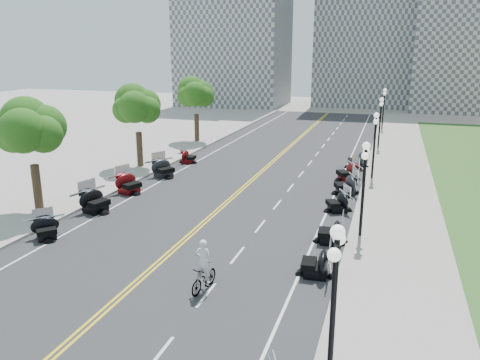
% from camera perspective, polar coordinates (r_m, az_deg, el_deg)
% --- Properties ---
extents(ground, '(160.00, 160.00, 0.00)m').
position_cam_1_polar(ground, '(23.76, -7.72, -8.07)').
color(ground, gray).
extents(road, '(16.00, 90.00, 0.01)m').
position_cam_1_polar(road, '(32.49, -0.10, -1.41)').
color(road, '#333335').
rests_on(road, ground).
extents(centerline_yellow_a, '(0.12, 90.00, 0.00)m').
position_cam_1_polar(centerline_yellow_a, '(32.52, -0.30, -1.37)').
color(centerline_yellow_a, yellow).
rests_on(centerline_yellow_a, road).
extents(centerline_yellow_b, '(0.12, 90.00, 0.00)m').
position_cam_1_polar(centerline_yellow_b, '(32.45, 0.10, -1.41)').
color(centerline_yellow_b, yellow).
rests_on(centerline_yellow_b, road).
extents(edge_line_north, '(0.12, 90.00, 0.00)m').
position_cam_1_polar(edge_line_north, '(31.18, 11.15, -2.42)').
color(edge_line_north, white).
rests_on(edge_line_north, road).
extents(edge_line_south, '(0.12, 90.00, 0.00)m').
position_cam_1_polar(edge_line_south, '(34.93, -10.13, -0.43)').
color(edge_line_south, white).
rests_on(edge_line_south, road).
extents(lane_dash_4, '(0.12, 2.00, 0.00)m').
position_cam_1_polar(lane_dash_4, '(16.25, -9.81, -20.22)').
color(lane_dash_4, white).
rests_on(lane_dash_4, road).
extents(lane_dash_5, '(0.12, 2.00, 0.00)m').
position_cam_1_polar(lane_dash_5, '(19.30, -4.16, -13.80)').
color(lane_dash_5, white).
rests_on(lane_dash_5, road).
extents(lane_dash_6, '(0.12, 2.00, 0.00)m').
position_cam_1_polar(lane_dash_6, '(22.64, -0.30, -9.12)').
color(lane_dash_6, white).
rests_on(lane_dash_6, road).
extents(lane_dash_7, '(0.12, 2.00, 0.00)m').
position_cam_1_polar(lane_dash_7, '(26.17, 2.47, -5.65)').
color(lane_dash_7, white).
rests_on(lane_dash_7, road).
extents(lane_dash_8, '(0.12, 2.00, 0.00)m').
position_cam_1_polar(lane_dash_8, '(29.82, 4.55, -3.00)').
color(lane_dash_8, white).
rests_on(lane_dash_8, road).
extents(lane_dash_9, '(0.12, 2.00, 0.00)m').
position_cam_1_polar(lane_dash_9, '(33.55, 6.17, -0.93)').
color(lane_dash_9, white).
rests_on(lane_dash_9, road).
extents(lane_dash_10, '(0.12, 2.00, 0.00)m').
position_cam_1_polar(lane_dash_10, '(37.33, 7.46, 0.72)').
color(lane_dash_10, white).
rests_on(lane_dash_10, road).
extents(lane_dash_11, '(0.12, 2.00, 0.00)m').
position_cam_1_polar(lane_dash_11, '(41.16, 8.51, 2.06)').
color(lane_dash_11, white).
rests_on(lane_dash_11, road).
extents(lane_dash_12, '(0.12, 2.00, 0.00)m').
position_cam_1_polar(lane_dash_12, '(45.02, 9.38, 3.18)').
color(lane_dash_12, white).
rests_on(lane_dash_12, road).
extents(lane_dash_13, '(0.12, 2.00, 0.00)m').
position_cam_1_polar(lane_dash_13, '(48.90, 10.12, 4.12)').
color(lane_dash_13, white).
rests_on(lane_dash_13, road).
extents(lane_dash_14, '(0.12, 2.00, 0.00)m').
position_cam_1_polar(lane_dash_14, '(52.79, 10.75, 4.92)').
color(lane_dash_14, white).
rests_on(lane_dash_14, road).
extents(lane_dash_15, '(0.12, 2.00, 0.00)m').
position_cam_1_polar(lane_dash_15, '(56.70, 11.29, 5.60)').
color(lane_dash_15, white).
rests_on(lane_dash_15, road).
extents(lane_dash_16, '(0.12, 2.00, 0.00)m').
position_cam_1_polar(lane_dash_16, '(60.63, 11.76, 6.20)').
color(lane_dash_16, white).
rests_on(lane_dash_16, road).
extents(lane_dash_17, '(0.12, 2.00, 0.00)m').
position_cam_1_polar(lane_dash_17, '(64.56, 12.18, 6.73)').
color(lane_dash_17, white).
rests_on(lane_dash_17, road).
extents(lane_dash_18, '(0.12, 2.00, 0.00)m').
position_cam_1_polar(lane_dash_18, '(68.50, 12.55, 7.20)').
color(lane_dash_18, white).
rests_on(lane_dash_18, road).
extents(lane_dash_19, '(0.12, 2.00, 0.00)m').
position_cam_1_polar(lane_dash_19, '(72.45, 12.88, 7.61)').
color(lane_dash_19, white).
rests_on(lane_dash_19, road).
extents(sidewalk_north, '(5.00, 90.00, 0.15)m').
position_cam_1_polar(sidewalk_north, '(30.99, 18.70, -2.95)').
color(sidewalk_north, '#9E9991').
rests_on(sidewalk_north, ground).
extents(sidewalk_south, '(5.00, 90.00, 0.15)m').
position_cam_1_polar(sidewalk_south, '(36.99, -15.75, 0.22)').
color(sidewalk_south, '#9E9991').
rests_on(sidewalk_south, ground).
extents(distant_block_a, '(18.00, 14.00, 26.00)m').
position_cam_1_polar(distant_block_a, '(86.19, -0.73, 17.84)').
color(distant_block_a, gray).
rests_on(distant_block_a, ground).
extents(distant_block_b, '(16.00, 12.00, 30.00)m').
position_cam_1_polar(distant_block_b, '(87.90, 15.12, 18.60)').
color(distant_block_b, gray).
rests_on(distant_block_b, ground).
extents(street_lamp_1, '(0.50, 1.20, 4.90)m').
position_cam_1_polar(street_lamp_1, '(13.45, 11.27, -15.39)').
color(street_lamp_1, black).
rests_on(street_lamp_1, sidewalk_north).
extents(street_lamp_2, '(0.50, 1.20, 4.90)m').
position_cam_1_polar(street_lamp_2, '(24.53, 14.78, -1.23)').
color(street_lamp_2, black).
rests_on(street_lamp_2, sidewalk_north).
extents(street_lamp_3, '(0.50, 1.20, 4.90)m').
position_cam_1_polar(street_lamp_3, '(36.20, 16.04, 3.98)').
color(street_lamp_3, black).
rests_on(street_lamp_3, sidewalk_north).
extents(street_lamp_4, '(0.50, 1.20, 4.90)m').
position_cam_1_polar(street_lamp_4, '(48.04, 16.69, 6.64)').
color(street_lamp_4, black).
rests_on(street_lamp_4, sidewalk_north).
extents(street_lamp_5, '(0.50, 1.20, 4.90)m').
position_cam_1_polar(street_lamp_5, '(59.94, 17.08, 8.25)').
color(street_lamp_5, black).
rests_on(street_lamp_5, sidewalk_north).
extents(tree_2, '(4.80, 4.80, 9.20)m').
position_cam_1_polar(tree_2, '(29.56, -24.15, 5.00)').
color(tree_2, '#235619').
rests_on(tree_2, sidewalk_south).
extents(tree_3, '(4.80, 4.80, 9.20)m').
position_cam_1_polar(tree_3, '(39.17, -12.40, 8.25)').
color(tree_3, '#235619').
rests_on(tree_3, sidewalk_south).
extents(tree_4, '(4.80, 4.80, 9.20)m').
position_cam_1_polar(tree_4, '(49.84, -5.38, 10.01)').
color(tree_4, '#235619').
rests_on(tree_4, sidewalk_south).
extents(motorcycle_n_5, '(2.10, 2.10, 1.37)m').
position_cam_1_polar(motorcycle_n_5, '(20.69, 9.27, -9.77)').
color(motorcycle_n_5, black).
rests_on(motorcycle_n_5, road).
extents(motorcycle_n_6, '(2.06, 2.06, 1.36)m').
position_cam_1_polar(motorcycle_n_6, '(24.16, 11.00, -6.07)').
color(motorcycle_n_6, black).
rests_on(motorcycle_n_6, road).
extents(motorcycle_n_7, '(2.58, 2.58, 1.34)m').
position_cam_1_polar(motorcycle_n_7, '(28.89, 11.84, -2.54)').
color(motorcycle_n_7, black).
rests_on(motorcycle_n_7, road).
extents(motorcycle_n_8, '(2.79, 2.79, 1.50)m').
position_cam_1_polar(motorcycle_n_8, '(32.47, 12.78, -0.44)').
color(motorcycle_n_8, black).
rests_on(motorcycle_n_8, road).
extents(motorcycle_n_9, '(2.95, 2.95, 1.52)m').
position_cam_1_polar(motorcycle_n_9, '(35.86, 12.97, 1.06)').
color(motorcycle_n_9, '#590A0C').
rests_on(motorcycle_n_9, road).
extents(motorcycle_n_10, '(2.49, 2.49, 1.54)m').
position_cam_1_polar(motorcycle_n_10, '(39.99, 14.05, 2.48)').
color(motorcycle_n_10, black).
rests_on(motorcycle_n_10, road).
extents(motorcycle_s_5, '(2.53, 2.53, 1.25)m').
position_cam_1_polar(motorcycle_s_5, '(26.26, -22.61, -5.38)').
color(motorcycle_s_5, black).
rests_on(motorcycle_s_5, road).
extents(motorcycle_s_6, '(2.74, 2.74, 1.56)m').
position_cam_1_polar(motorcycle_s_6, '(29.48, -17.26, -2.33)').
color(motorcycle_s_6, black).
rests_on(motorcycle_s_6, road).
extents(motorcycle_s_7, '(2.81, 2.81, 1.53)m').
position_cam_1_polar(motorcycle_s_7, '(32.79, -13.41, -0.29)').
color(motorcycle_s_7, '#590A0C').
rests_on(motorcycle_s_7, road).
extents(motorcycle_s_8, '(2.99, 2.99, 1.54)m').
position_cam_1_polar(motorcycle_s_8, '(36.47, -9.33, 1.52)').
color(motorcycle_s_8, black).
rests_on(motorcycle_s_8, road).
extents(motorcycle_s_9, '(1.83, 1.83, 1.25)m').
position_cam_1_polar(motorcycle_s_9, '(40.86, -6.33, 2.92)').
color(motorcycle_s_9, '#590A0C').
rests_on(motorcycle_s_9, road).
extents(bicycle, '(0.82, 1.89, 1.10)m').
position_cam_1_polar(bicycle, '(19.41, -4.42, -11.82)').
color(bicycle, '#A51414').
rests_on(bicycle, road).
extents(cyclist_rider, '(0.69, 0.45, 1.88)m').
position_cam_1_polar(cyclist_rider, '(18.77, -4.52, -7.78)').
color(cyclist_rider, silver).
rests_on(cyclist_rider, bicycle).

